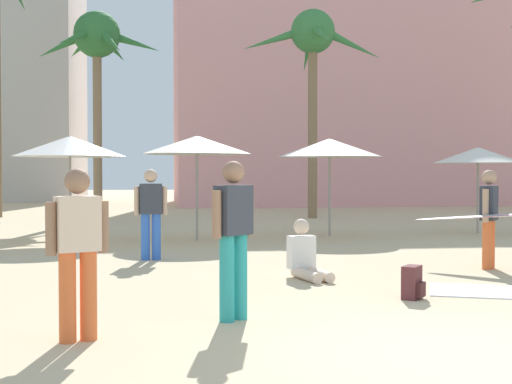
% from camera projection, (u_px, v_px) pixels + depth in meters
% --- Properties ---
extents(ground, '(120.00, 120.00, 0.00)m').
position_uv_depth(ground, '(473.00, 358.00, 6.09)').
color(ground, '#C6B28C').
extents(hotel_pink, '(20.74, 8.38, 12.97)m').
position_uv_depth(hotel_pink, '(376.00, 78.00, 36.81)').
color(hotel_pink, pink).
rests_on(hotel_pink, ground).
extents(palm_tree_far_left, '(4.90, 4.84, 7.26)m').
position_uv_depth(palm_tree_far_left, '(313.00, 46.00, 24.62)').
color(palm_tree_far_left, '#896B4C').
rests_on(palm_tree_far_left, ground).
extents(palm_tree_far_right, '(4.26, 3.97, 7.11)m').
position_uv_depth(palm_tree_far_right, '(97.00, 46.00, 24.24)').
color(palm_tree_far_right, '#896B4C').
rests_on(palm_tree_far_right, ground).
extents(cafe_umbrella_1, '(2.58, 2.58, 2.45)m').
position_uv_depth(cafe_umbrella_1, '(197.00, 145.00, 16.60)').
color(cafe_umbrella_1, gray).
rests_on(cafe_umbrella_1, ground).
extents(cafe_umbrella_2, '(2.60, 2.60, 2.44)m').
position_uv_depth(cafe_umbrella_2, '(330.00, 148.00, 17.71)').
color(cafe_umbrella_2, gray).
rests_on(cafe_umbrella_2, ground).
extents(cafe_umbrella_3, '(2.31, 2.31, 2.26)m').
position_uv_depth(cafe_umbrella_3, '(478.00, 155.00, 18.65)').
color(cafe_umbrella_3, gray).
rests_on(cafe_umbrella_3, ground).
extents(cafe_umbrella_4, '(2.58, 2.58, 2.43)m').
position_uv_depth(cafe_umbrella_4, '(70.00, 146.00, 16.29)').
color(cafe_umbrella_4, gray).
rests_on(cafe_umbrella_4, ground).
extents(beach_towel, '(1.80, 1.57, 0.01)m').
position_uv_depth(beach_towel, '(488.00, 291.00, 9.48)').
color(beach_towel, white).
rests_on(beach_towel, ground).
extents(backpack, '(0.35, 0.35, 0.42)m').
position_uv_depth(backpack, '(413.00, 283.00, 8.94)').
color(backpack, '#592A2C').
rests_on(backpack, ground).
extents(person_far_left, '(2.24, 2.32, 1.64)m').
position_uv_depth(person_far_left, '(492.00, 215.00, 11.61)').
color(person_far_left, orange).
rests_on(person_far_left, ground).
extents(person_mid_center, '(0.59, 0.35, 1.63)m').
position_uv_depth(person_mid_center, '(78.00, 247.00, 6.68)').
color(person_mid_center, orange).
rests_on(person_mid_center, ground).
extents(person_near_right, '(0.57, 0.96, 0.89)m').
position_uv_depth(person_near_right, '(306.00, 258.00, 10.72)').
color(person_near_right, beige).
rests_on(person_near_right, ground).
extents(person_mid_right, '(0.53, 0.46, 1.72)m').
position_uv_depth(person_mid_right, '(233.00, 233.00, 7.62)').
color(person_mid_right, teal).
rests_on(person_mid_right, ground).
extents(person_mid_left, '(0.60, 0.25, 1.65)m').
position_uv_depth(person_mid_left, '(151.00, 210.00, 12.92)').
color(person_mid_left, blue).
rests_on(person_mid_left, ground).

